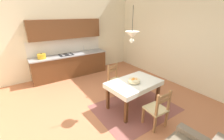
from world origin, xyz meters
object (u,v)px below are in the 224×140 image
(dining_chair_camera_side, at_px, (157,109))
(pendant_lamp, at_px, (132,35))
(dining_chair_kitchen_side, at_px, (116,80))
(kitchen_cabinetry, at_px, (69,55))
(dining_table, at_px, (134,86))
(fruit_bowl, at_px, (134,81))

(dining_chair_camera_side, distance_m, pendant_lamp, 1.74)
(pendant_lamp, bearing_deg, dining_chair_camera_side, -85.79)
(dining_chair_kitchen_side, bearing_deg, pendant_lamp, -101.60)
(dining_chair_kitchen_side, distance_m, pendant_lamp, 1.75)
(kitchen_cabinetry, height_order, dining_chair_kitchen_side, kitchen_cabinetry)
(kitchen_cabinetry, relative_size, dining_table, 2.01)
(kitchen_cabinetry, bearing_deg, dining_chair_camera_side, -81.34)
(dining_table, distance_m, fruit_bowl, 0.20)
(kitchen_cabinetry, distance_m, pendant_lamp, 3.29)
(dining_table, distance_m, pendant_lamp, 1.34)
(pendant_lamp, bearing_deg, fruit_bowl, -33.66)
(dining_table, height_order, pendant_lamp, pendant_lamp)
(dining_table, relative_size, dining_chair_kitchen_side, 1.56)
(dining_chair_camera_side, height_order, fruit_bowl, dining_chair_camera_side)
(dining_chair_kitchen_side, bearing_deg, dining_table, -92.95)
(dining_chair_kitchen_side, distance_m, fruit_bowl, 1.01)
(fruit_bowl, bearing_deg, dining_chair_kitchen_side, 84.58)
(dining_table, xyz_separation_m, dining_chair_camera_side, (-0.07, -0.85, -0.18))
(fruit_bowl, height_order, pendant_lamp, pendant_lamp)
(dining_chair_kitchen_side, height_order, fruit_bowl, dining_chair_kitchen_side)
(kitchen_cabinetry, height_order, pendant_lamp, pendant_lamp)
(kitchen_cabinetry, relative_size, dining_chair_camera_side, 3.14)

